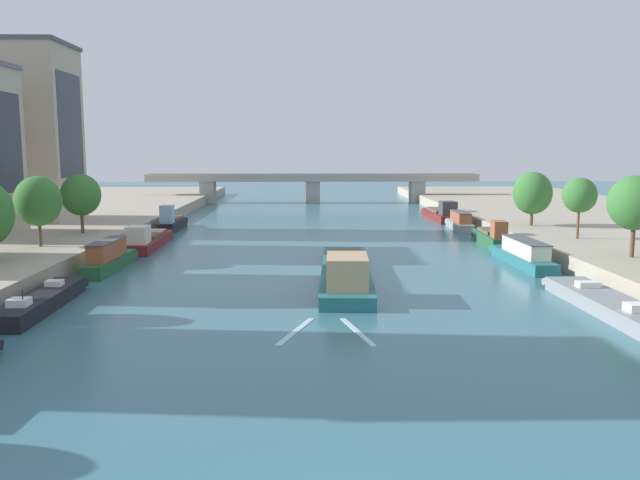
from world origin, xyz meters
TOP-DOWN VIEW (x-y plane):
  - barge_midriver at (1.83, 34.52)m, footprint 4.92×23.38m
  - wake_behind_barge at (-0.15, 20.38)m, footprint 5.59×6.03m
  - moored_boat_left_downstream at (-19.00, 26.14)m, footprint 2.48×12.77m
  - moored_boat_left_midway at (-18.68, 40.00)m, footprint 2.09×10.89m
  - moored_boat_left_near at (-18.59, 53.37)m, footprint 3.10×14.55m
  - moored_boat_left_second at (-19.12, 68.91)m, footprint 2.08×10.70m
  - moored_boat_right_end at (18.51, 24.89)m, footprint 3.33×14.71m
  - moored_boat_right_midway at (18.63, 41.82)m, footprint 2.48×13.01m
  - moored_boat_right_far at (19.22, 54.10)m, footprint 2.27×10.76m
  - moored_boat_right_upstream at (19.04, 68.10)m, footprint 2.19×10.18m
  - moored_boat_right_lone at (19.23, 80.80)m, footprint 3.23×14.99m
  - tree_left_third at (-25.98, 43.34)m, footprint 4.21×4.21m
  - tree_left_past_mid at (-25.49, 53.24)m, footprint 4.18×4.18m
  - tree_right_third at (25.85, 36.21)m, footprint 4.38×4.38m
  - tree_right_midway at (26.05, 47.53)m, footprint 3.36×3.36m
  - tree_right_second at (25.31, 58.87)m, footprint 4.52×4.52m
  - building_left_tall at (-38.73, 67.05)m, footprint 15.64×10.57m
  - bridge_far at (0.00, 112.81)m, footprint 65.95×4.40m

SIDE VIEW (x-z plane):
  - wake_behind_barge at x=-0.15m, z-range 0.00..0.03m
  - moored_boat_right_end at x=18.51m, z-range -0.52..1.57m
  - moored_boat_left_downstream at x=-19.00m, z-range -0.52..1.66m
  - moored_boat_left_near at x=-18.59m, z-range -0.57..2.28m
  - barge_midriver at x=1.83m, z-range -0.68..2.51m
  - moored_boat_right_lone at x=19.23m, z-range -0.64..2.48m
  - moored_boat_right_far at x=19.22m, z-range -0.58..2.50m
  - moored_boat_right_midway at x=18.63m, z-range -0.20..2.26m
  - moored_boat_left_second at x=-19.12m, z-range -0.74..2.79m
  - moored_boat_right_upstream at x=19.04m, z-range -0.21..2.28m
  - moored_boat_left_midway at x=-18.68m, z-range -0.23..2.53m
  - bridge_far at x=0.00m, z-range 0.84..6.63m
  - tree_right_second at x=25.31m, z-range 2.33..8.66m
  - tree_left_past_mid at x=-25.49m, z-range 2.60..8.95m
  - tree_left_third at x=-25.98m, z-range 2.61..9.14m
  - tree_right_midway at x=26.05m, z-range 2.97..9.11m
  - tree_right_third at x=25.85m, z-range 2.79..9.60m
  - building_left_tall at x=-38.73m, z-range 1.68..23.86m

